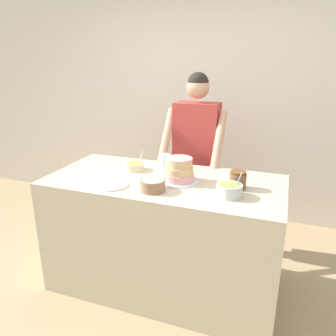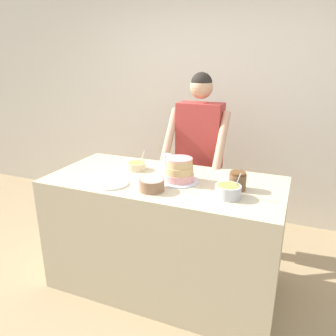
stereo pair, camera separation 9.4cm
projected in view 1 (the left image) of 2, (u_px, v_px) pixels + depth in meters
The scene contains 11 objects.
ground_plane at pixel (144, 317), 2.38m from camera, with size 14.00×14.00×0.00m, color tan.
wall_back at pixel (211, 104), 3.71m from camera, with size 10.00×0.05×2.60m.
counter at pixel (164, 234), 2.61m from camera, with size 1.77×0.84×0.93m.
person_baker at pixel (196, 147), 3.03m from camera, with size 0.55×0.47×1.68m.
cake at pixel (179, 171), 2.40m from camera, with size 0.29×0.29×0.18m.
frosting_bowl_olive at pixel (229, 190), 2.15m from camera, with size 0.17×0.17×0.17m.
frosting_bowl_white at pixel (153, 185), 2.24m from camera, with size 0.17×0.17×0.18m.
frosting_bowl_yellow at pixel (135, 166), 2.66m from camera, with size 0.15×0.15×0.16m.
drinking_glass at pixel (165, 162), 2.69m from camera, with size 0.08×0.08×0.12m.
ceramic_plate at pixel (112, 185), 2.34m from camera, with size 0.24×0.24×0.01m.
stoneware_jar at pixel (238, 180), 2.27m from camera, with size 0.12×0.12×0.13m.
Camera 1 is at (0.82, -1.74, 1.79)m, focal length 35.00 mm.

